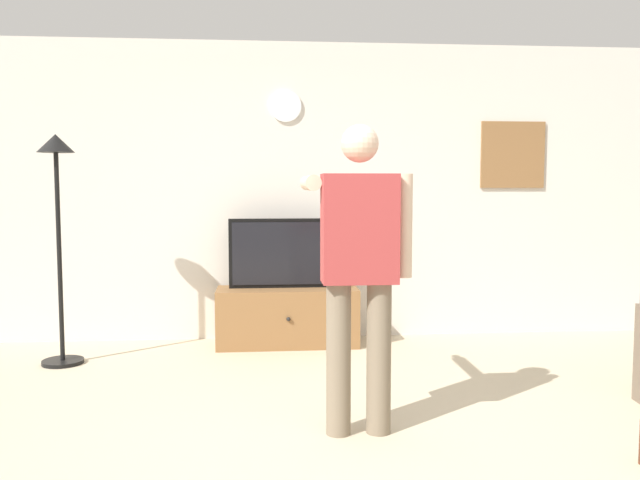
{
  "coord_description": "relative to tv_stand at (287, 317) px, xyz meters",
  "views": [
    {
      "loc": [
        -0.44,
        -3.08,
        1.41
      ],
      "look_at": [
        -0.07,
        1.2,
        1.05
      ],
      "focal_mm": 36.66,
      "sensor_mm": 36.0,
      "label": 1
    }
  ],
  "objects": [
    {
      "name": "framed_picture",
      "position": [
        2.12,
        0.3,
        1.44
      ],
      "size": [
        0.61,
        0.04,
        0.62
      ],
      "primitive_type": "cube",
      "color": "olive"
    },
    {
      "name": "wall_clock",
      "position": [
        0.0,
        0.29,
        1.87
      ],
      "size": [
        0.29,
        0.03,
        0.29
      ],
      "primitive_type": "cylinder",
      "rotation": [
        1.57,
        0.0,
        0.0
      ],
      "color": "white"
    },
    {
      "name": "back_wall",
      "position": [
        0.24,
        0.35,
        1.1
      ],
      "size": [
        6.4,
        0.1,
        2.7
      ],
      "primitive_type": "cube",
      "color": "silver",
      "rests_on": "ground_plane"
    },
    {
      "name": "person_standing_nearer_lamp",
      "position": [
        0.33,
        -2.08,
        0.74
      ],
      "size": [
        0.6,
        0.78,
        1.74
      ],
      "color": "#7A6B56",
      "rests_on": "ground_plane"
    },
    {
      "name": "floor_lamp",
      "position": [
        -1.8,
        -0.45,
        1.04
      ],
      "size": [
        0.32,
        0.32,
        1.8
      ],
      "color": "black",
      "rests_on": "ground_plane"
    },
    {
      "name": "ground_plane",
      "position": [
        0.24,
        -2.6,
        -0.25
      ],
      "size": [
        8.4,
        8.4,
        0.0
      ],
      "primitive_type": "plane",
      "color": "beige"
    },
    {
      "name": "tv_stand",
      "position": [
        0.0,
        0.0,
        0.0
      ],
      "size": [
        1.24,
        0.46,
        0.51
      ],
      "color": "olive",
      "rests_on": "ground_plane"
    },
    {
      "name": "television",
      "position": [
        0.0,
        0.05,
        0.56
      ],
      "size": [
        1.02,
        0.07,
        0.61
      ],
      "color": "black",
      "rests_on": "tv_stand"
    }
  ]
}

